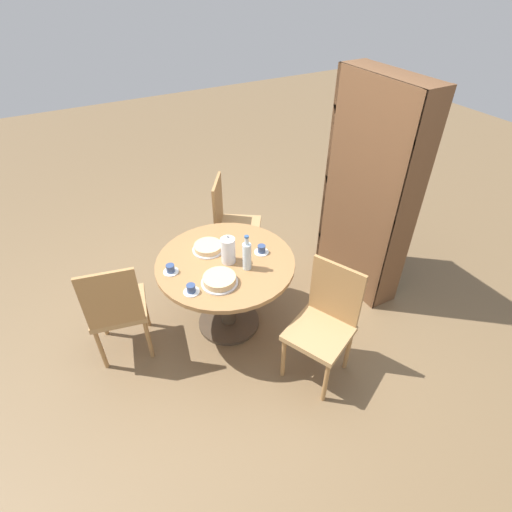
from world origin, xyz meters
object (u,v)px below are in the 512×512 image
object	(u,v)px
water_bottle	(247,255)
cup_c	(262,250)
cake_main	(219,280)
chair_c	(324,322)
bookshelf	(367,196)
cake_second	(208,248)
chair_a	(232,222)
cup_b	(171,269)
chair_b	(117,308)
cup_a	(191,289)
coffee_pot	(228,250)

from	to	relation	value
water_bottle	cup_c	distance (m)	0.24
water_bottle	cake_main	bearing A→B (deg)	-77.29
chair_c	bookshelf	world-z (taller)	bookshelf
chair_c	cup_c	distance (m)	0.76
cake_second	chair_a	bearing A→B (deg)	139.58
chair_c	bookshelf	size ratio (longest dim) A/B	0.49
chair_a	cup_b	world-z (taller)	chair_a
chair_b	cup_a	distance (m)	0.64
coffee_pot	water_bottle	distance (m)	0.17
chair_a	water_bottle	bearing A→B (deg)	-165.27
chair_a	bookshelf	world-z (taller)	bookshelf
cup_a	cake_second	bearing A→B (deg)	143.03
chair_a	bookshelf	xyz separation A→B (m)	(0.81, 0.94, 0.44)
cake_main	cup_a	xyz separation A→B (m)	(-0.01, -0.22, -0.00)
chair_c	cake_main	distance (m)	0.82
coffee_pot	cup_c	world-z (taller)	coffee_pot
chair_a	coffee_pot	distance (m)	0.93
chair_b	water_bottle	xyz separation A→B (m)	(0.28, 0.97, 0.33)
chair_a	cake_second	bearing A→B (deg)	172.99
water_bottle	cup_a	bearing A→B (deg)	-83.93
cup_a	chair_c	bearing A→B (deg)	55.37
chair_c	cake_main	size ratio (longest dim) A/B	3.49
cake_main	cake_second	size ratio (longest dim) A/B	1.06
cake_second	cup_a	size ratio (longest dim) A/B	2.19
bookshelf	cake_second	size ratio (longest dim) A/B	7.60
chair_a	chair_c	world-z (taller)	same
chair_c	cup_b	size ratio (longest dim) A/B	8.12
chair_b	bookshelf	size ratio (longest dim) A/B	0.49
chair_b	chair_a	bearing A→B (deg)	-141.22
water_bottle	cup_b	size ratio (longest dim) A/B	2.56
chair_a	cake_main	xyz separation A→B (m)	(0.98, -0.57, 0.24)
chair_c	cake_main	xyz separation A→B (m)	(-0.54, -0.58, 0.24)
cup_b	bookshelf	bearing A→B (deg)	86.21
chair_b	coffee_pot	xyz separation A→B (m)	(0.13, 0.88, 0.32)
water_bottle	bookshelf	bearing A→B (deg)	95.30
chair_b	cake_main	size ratio (longest dim) A/B	3.49
chair_c	cup_a	bearing A→B (deg)	-149.58
water_bottle	cup_b	world-z (taller)	water_bottle
coffee_pot	cup_a	size ratio (longest dim) A/B	2.15
chair_b	cup_c	bearing A→B (deg)	-175.70
cake_second	cup_c	distance (m)	0.44
cup_a	cup_c	size ratio (longest dim) A/B	1.00
cake_second	cup_c	world-z (taller)	cup_c
chair_b	bookshelf	world-z (taller)	bookshelf
chair_c	cake_main	world-z (taller)	chair_c
chair_b	cake_main	world-z (taller)	chair_b
chair_b	cup_a	world-z (taller)	chair_b
bookshelf	cup_a	xyz separation A→B (m)	(0.17, -1.73, -0.21)
chair_c	cup_b	distance (m)	1.21
cup_a	cup_b	world-z (taller)	same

